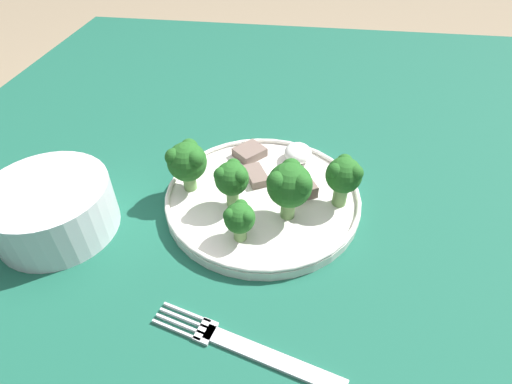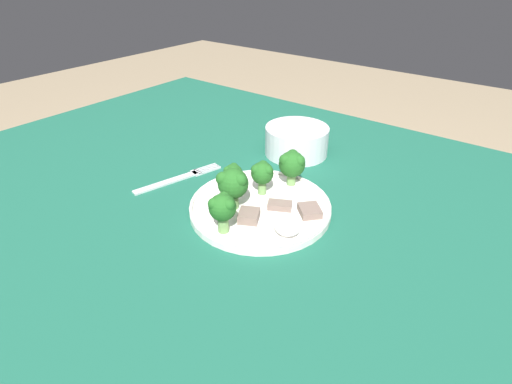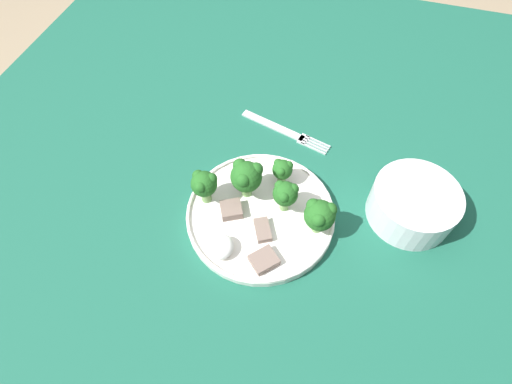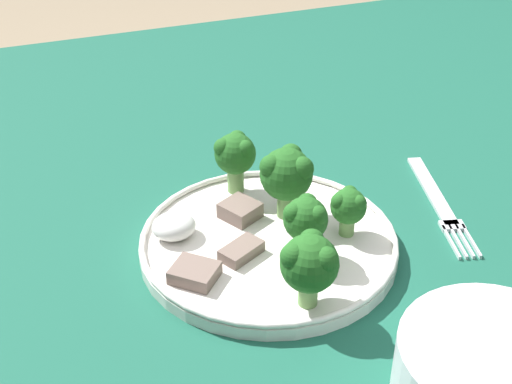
{
  "view_description": "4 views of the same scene",
  "coord_description": "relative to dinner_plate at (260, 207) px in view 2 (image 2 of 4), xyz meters",
  "views": [
    {
      "loc": [
        -0.33,
        0.01,
        1.08
      ],
      "look_at": [
        0.01,
        0.06,
        0.77
      ],
      "focal_mm": 28.0,
      "sensor_mm": 36.0,
      "label": 1
    },
    {
      "loc": [
        0.39,
        -0.41,
        1.12
      ],
      "look_at": [
        0.05,
        0.03,
        0.78
      ],
      "focal_mm": 28.0,
      "sensor_mm": 36.0,
      "label": 2
    },
    {
      "loc": [
        0.36,
        0.15,
        1.3
      ],
      "look_at": [
        0.02,
        0.04,
        0.77
      ],
      "focal_mm": 28.0,
      "sensor_mm": 36.0,
      "label": 3
    },
    {
      "loc": [
        0.24,
        0.56,
        1.14
      ],
      "look_at": [
        0.05,
        0.03,
        0.78
      ],
      "focal_mm": 50.0,
      "sensor_mm": 36.0,
      "label": 4
    }
  ],
  "objects": [
    {
      "name": "broccoli_floret_center_back",
      "position": [
        -0.0,
        -0.09,
        0.05
      ],
      "size": [
        0.04,
        0.04,
        0.07
      ],
      "color": "#709E56",
      "rests_on": "dinner_plate"
    },
    {
      "name": "table",
      "position": [
        -0.04,
        -0.06,
        -0.09
      ],
      "size": [
        1.39,
        1.17,
        0.73
      ],
      "color": "#195642",
      "rests_on": "ground_plane"
    },
    {
      "name": "broccoli_floret_back_left",
      "position": [
        -0.03,
        -0.03,
        0.05
      ],
      "size": [
        0.05,
        0.05,
        0.07
      ],
      "color": "#709E56",
      "rests_on": "dinner_plate"
    },
    {
      "name": "fork",
      "position": [
        -0.2,
        -0.01,
        -0.01
      ],
      "size": [
        0.07,
        0.18,
        0.0
      ],
      "color": "silver",
      "rests_on": "table"
    },
    {
      "name": "sauce_dollop",
      "position": [
        0.08,
        -0.04,
        0.01
      ],
      "size": [
        0.04,
        0.04,
        0.02
      ],
      "color": "white",
      "rests_on": "dinner_plate"
    },
    {
      "name": "broccoli_floret_near_rim_left",
      "position": [
        -0.02,
        0.03,
        0.04
      ],
      "size": [
        0.04,
        0.04,
        0.06
      ],
      "color": "#709E56",
      "rests_on": "dinner_plate"
    },
    {
      "name": "cream_bowl",
      "position": [
        -0.08,
        0.23,
        0.02
      ],
      "size": [
        0.14,
        0.14,
        0.06
      ],
      "color": "silver",
      "rests_on": "table"
    },
    {
      "name": "broccoli_floret_front_left",
      "position": [
        0.0,
        0.09,
        0.05
      ],
      "size": [
        0.05,
        0.05,
        0.07
      ],
      "color": "#709E56",
      "rests_on": "dinner_plate"
    },
    {
      "name": "broccoli_floret_center_left",
      "position": [
        -0.07,
        0.02,
        0.03
      ],
      "size": [
        0.04,
        0.03,
        0.05
      ],
      "color": "#709E56",
      "rests_on": "dinner_plate"
    },
    {
      "name": "meat_slice_middle_slice",
      "position": [
        0.01,
        -0.05,
        0.01
      ],
      "size": [
        0.04,
        0.05,
        0.02
      ],
      "color": "#756056",
      "rests_on": "dinner_plate"
    },
    {
      "name": "meat_slice_front_slice",
      "position": [
        0.08,
        0.03,
        0.01
      ],
      "size": [
        0.05,
        0.05,
        0.01
      ],
      "color": "#756056",
      "rests_on": "dinner_plate"
    },
    {
      "name": "dinner_plate",
      "position": [
        0.0,
        0.0,
        0.0
      ],
      "size": [
        0.24,
        0.24,
        0.02
      ],
      "color": "white",
      "rests_on": "table"
    },
    {
      "name": "meat_slice_rear_slice",
      "position": [
        0.03,
        0.01,
        0.01
      ],
      "size": [
        0.05,
        0.04,
        0.01
      ],
      "color": "#756056",
      "rests_on": "dinner_plate"
    }
  ]
}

